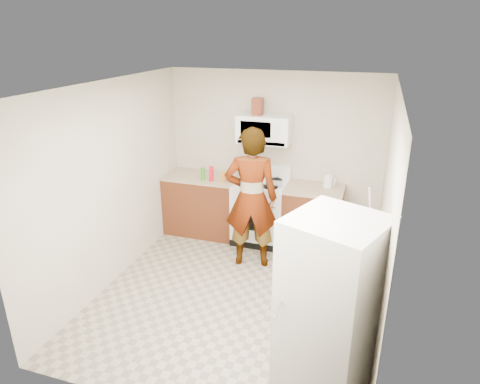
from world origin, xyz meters
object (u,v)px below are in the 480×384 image
at_px(fridge, 330,312).
at_px(person, 251,198).
at_px(gas_range, 261,210).
at_px(kettle, 328,182).
at_px(microwave, 264,129).
at_px(saucepan, 254,173).

bearing_deg(fridge, person, 145.09).
height_order(gas_range, kettle, gas_range).
bearing_deg(person, fridge, 109.62).
bearing_deg(person, microwave, -99.41).
relative_size(gas_range, kettle, 7.02).
relative_size(gas_range, saucepan, 5.52).
distance_m(microwave, person, 1.11).
relative_size(gas_range, microwave, 1.49).
xyz_separation_m(person, saucepan, (-0.21, 0.88, 0.05)).
xyz_separation_m(microwave, saucepan, (-0.15, 0.05, -0.69)).
xyz_separation_m(gas_range, person, (0.05, -0.70, 0.47)).
xyz_separation_m(gas_range, saucepan, (-0.15, 0.18, 0.52)).
bearing_deg(fridge, gas_range, 138.64).
height_order(person, saucepan, person).
bearing_deg(saucepan, microwave, -18.69).
bearing_deg(gas_range, person, -85.61).
xyz_separation_m(microwave, person, (0.05, -0.83, -0.74)).
bearing_deg(gas_range, microwave, 90.00).
height_order(microwave, saucepan, microwave).
distance_m(fridge, saucepan, 3.21).
bearing_deg(person, saucepan, -89.86).
distance_m(gas_range, kettle, 1.10).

